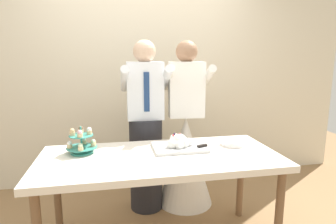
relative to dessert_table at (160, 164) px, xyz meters
name	(u,v)px	position (x,y,z in m)	size (l,w,h in m)	color
rear_wall	(140,62)	(0.00, 1.40, 0.75)	(5.20, 0.10, 2.90)	beige
dessert_table	(160,164)	(0.00, 0.00, 0.00)	(1.80, 0.80, 0.78)	silver
cupcake_stand	(82,142)	(-0.58, 0.17, 0.16)	(0.23, 0.23, 0.21)	teal
main_cake_tray	(179,144)	(0.18, 0.13, 0.11)	(0.43, 0.32, 0.13)	silver
plate_stack	(233,142)	(0.65, 0.13, 0.10)	(0.20, 0.20, 0.04)	white
person_groom	(146,136)	(-0.03, 0.65, 0.05)	(0.47, 0.50, 1.66)	#232328
person_bride	(185,149)	(0.37, 0.67, -0.12)	(0.56, 0.56, 1.66)	white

